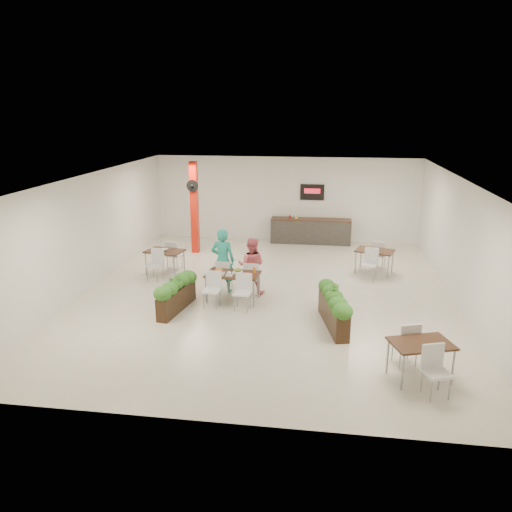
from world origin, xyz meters
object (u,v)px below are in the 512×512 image
(service_counter, at_px, (311,230))
(side_table_b, at_px, (375,254))
(diner_woman, at_px, (251,266))
(side_table_c, at_px, (421,349))
(main_table, at_px, (232,278))
(side_table_a, at_px, (165,254))
(diner_man, at_px, (223,260))
(planter_left, at_px, (176,292))
(planter_right, at_px, (334,306))
(red_column, at_px, (194,207))

(service_counter, relative_size, side_table_b, 1.80)
(diner_woman, xyz_separation_m, side_table_c, (3.82, -4.13, -0.17))
(side_table_b, xyz_separation_m, side_table_c, (0.32, -6.34, -0.01))
(main_table, height_order, side_table_a, same)
(service_counter, height_order, side_table_a, service_counter)
(diner_man, bearing_deg, service_counter, -107.55)
(planter_left, xyz_separation_m, side_table_b, (5.18, 3.73, 0.13))
(main_table, xyz_separation_m, diner_woman, (0.41, 0.65, 0.15))
(planter_right, distance_m, side_table_a, 6.03)
(diner_woman, height_order, side_table_a, diner_woman)
(planter_left, bearing_deg, red_column, 99.73)
(red_column, relative_size, planter_left, 1.77)
(diner_woman, bearing_deg, main_table, 61.83)
(diner_woman, bearing_deg, planter_left, 46.10)
(planter_right, relative_size, side_table_c, 1.18)
(side_table_a, xyz_separation_m, side_table_b, (6.38, 0.97, 0.00))
(planter_left, bearing_deg, planter_right, -6.22)
(red_column, bearing_deg, service_counter, 25.00)
(side_table_a, bearing_deg, side_table_c, -26.98)
(service_counter, distance_m, diner_woman, 5.81)
(service_counter, distance_m, side_table_c, 10.05)
(service_counter, distance_m, side_table_b, 4.01)
(red_column, distance_m, diner_man, 4.23)
(diner_man, bearing_deg, side_table_a, -26.88)
(red_column, height_order, planter_left, red_column)
(side_table_b, bearing_deg, side_table_c, -69.26)
(red_column, distance_m, side_table_c, 10.22)
(main_table, bearing_deg, planter_left, -145.62)
(service_counter, bearing_deg, diner_man, -111.46)
(planter_left, bearing_deg, side_table_b, 35.79)
(service_counter, bearing_deg, diner_woman, -104.09)
(red_column, height_order, side_table_c, red_column)
(service_counter, distance_m, planter_left, 7.79)
(side_table_c, bearing_deg, red_column, 110.42)
(planter_left, bearing_deg, side_table_a, 113.54)
(red_column, bearing_deg, diner_man, -64.59)
(side_table_c, bearing_deg, side_table_a, 122.63)
(red_column, xyz_separation_m, main_table, (2.18, -4.42, -1.01))
(diner_man, relative_size, planter_right, 0.92)
(main_table, height_order, diner_man, diner_man)
(diner_man, height_order, side_table_a, diner_man)
(planter_right, height_order, side_table_b, planter_right)
(side_table_a, bearing_deg, diner_woman, -11.56)
(main_table, relative_size, diner_woman, 1.08)
(side_table_a, relative_size, side_table_c, 1.00)
(main_table, bearing_deg, side_table_a, 142.54)
(planter_right, bearing_deg, diner_man, 147.25)
(service_counter, xyz_separation_m, planter_right, (0.82, -7.58, 0.01))
(planter_left, xyz_separation_m, planter_right, (3.91, -0.43, 0.01))
(main_table, height_order, side_table_c, same)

